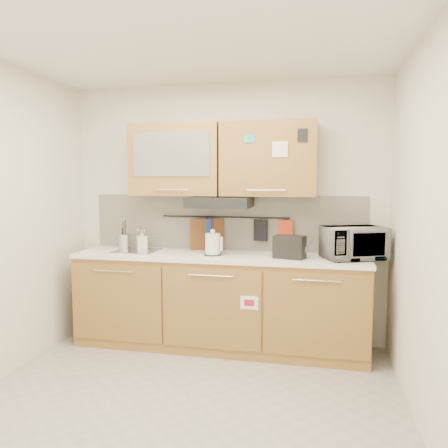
% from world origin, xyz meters
% --- Properties ---
extents(floor, '(3.20, 3.20, 0.00)m').
position_xyz_m(floor, '(0.00, 0.00, 0.00)').
color(floor, '#9E9993').
rests_on(floor, ground).
extents(ceiling, '(3.20, 3.20, 0.00)m').
position_xyz_m(ceiling, '(0.00, 0.00, 2.60)').
color(ceiling, white).
rests_on(ceiling, wall_back).
extents(wall_back, '(3.20, 0.00, 3.20)m').
position_xyz_m(wall_back, '(0.00, 1.50, 1.30)').
color(wall_back, silver).
rests_on(wall_back, ground).
extents(wall_right, '(0.00, 3.00, 3.00)m').
position_xyz_m(wall_right, '(1.60, 0.00, 1.30)').
color(wall_right, silver).
rests_on(wall_right, ground).
extents(base_cabinet, '(2.80, 0.64, 0.88)m').
position_xyz_m(base_cabinet, '(0.00, 1.19, 0.41)').
color(base_cabinet, '#AF823E').
rests_on(base_cabinet, floor).
extents(countertop, '(2.82, 0.62, 0.04)m').
position_xyz_m(countertop, '(0.00, 1.19, 0.90)').
color(countertop, white).
rests_on(countertop, base_cabinet).
extents(backsplash, '(2.80, 0.02, 0.56)m').
position_xyz_m(backsplash, '(0.00, 1.49, 1.20)').
color(backsplash, silver).
rests_on(backsplash, countertop).
extents(upper_cabinets, '(1.82, 0.37, 0.70)m').
position_xyz_m(upper_cabinets, '(-0.00, 1.32, 1.83)').
color(upper_cabinets, '#AF823E').
rests_on(upper_cabinets, wall_back).
extents(range_hood, '(0.60, 0.46, 0.10)m').
position_xyz_m(range_hood, '(0.00, 1.25, 1.42)').
color(range_hood, black).
rests_on(range_hood, upper_cabinets).
extents(sink, '(0.42, 0.40, 0.26)m').
position_xyz_m(sink, '(-0.85, 1.21, 0.92)').
color(sink, silver).
rests_on(sink, countertop).
extents(utensil_rail, '(1.30, 0.02, 0.02)m').
position_xyz_m(utensil_rail, '(0.00, 1.45, 1.26)').
color(utensil_rail, black).
rests_on(utensil_rail, backsplash).
extents(utensil_crock, '(0.13, 0.13, 0.30)m').
position_xyz_m(utensil_crock, '(-1.05, 1.35, 1.00)').
color(utensil_crock, silver).
rests_on(utensil_crock, countertop).
extents(kettle, '(0.18, 0.17, 0.25)m').
position_xyz_m(kettle, '(-0.04, 1.13, 1.02)').
color(kettle, silver).
rests_on(kettle, countertop).
extents(toaster, '(0.31, 0.23, 0.21)m').
position_xyz_m(toaster, '(0.68, 1.12, 1.03)').
color(toaster, black).
rests_on(toaster, countertop).
extents(microwave, '(0.63, 0.54, 0.29)m').
position_xyz_m(microwave, '(1.25, 1.21, 1.07)').
color(microwave, '#999999').
rests_on(microwave, countertop).
extents(soap_bottle, '(0.13, 0.13, 0.21)m').
position_xyz_m(soap_bottle, '(-0.84, 1.31, 1.03)').
color(soap_bottle, '#999999').
rests_on(soap_bottle, countertop).
extents(cutting_board, '(0.34, 0.12, 0.43)m').
position_xyz_m(cutting_board, '(-0.18, 1.44, 1.02)').
color(cutting_board, brown).
rests_on(cutting_board, utensil_rail).
extents(oven_mitt, '(0.13, 0.05, 0.22)m').
position_xyz_m(oven_mitt, '(-0.19, 1.44, 1.13)').
color(oven_mitt, navy).
rests_on(oven_mitt, utensil_rail).
extents(dark_pouch, '(0.14, 0.06, 0.21)m').
position_xyz_m(dark_pouch, '(0.37, 1.44, 1.13)').
color(dark_pouch, black).
rests_on(dark_pouch, utensil_rail).
extents(pot_holder, '(0.14, 0.04, 0.17)m').
position_xyz_m(pot_holder, '(0.62, 1.44, 1.15)').
color(pot_holder, red).
rests_on(pot_holder, utensil_rail).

